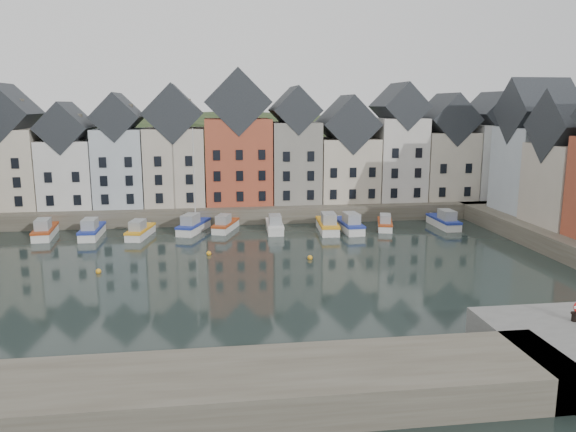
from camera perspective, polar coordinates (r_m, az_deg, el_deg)
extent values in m
plane|color=black|center=(50.61, -3.51, -6.16)|extent=(260.00, 260.00, 0.00)
cube|color=#4D483B|center=(79.52, -5.14, 0.98)|extent=(90.00, 16.00, 2.00)
cube|color=#4D483B|center=(30.46, -20.14, -17.12)|extent=(50.00, 6.00, 2.00)
ellipsoid|color=#1F3319|center=(109.37, -5.61, -6.43)|extent=(153.60, 70.40, 64.00)
sphere|color=black|center=(99.87, -13.87, 7.24)|extent=(5.77, 5.77, 5.77)
sphere|color=black|center=(112.76, 6.87, 7.61)|extent=(5.27, 5.27, 5.27)
sphere|color=black|center=(108.52, 11.33, 7.21)|extent=(5.07, 5.07, 5.07)
sphere|color=black|center=(105.13, 2.00, 7.26)|extent=(5.01, 5.01, 5.01)
sphere|color=black|center=(110.56, -25.89, 5.70)|extent=(3.94, 3.94, 3.94)
sphere|color=black|center=(113.20, 8.65, 7.54)|extent=(5.21, 5.21, 5.21)
sphere|color=black|center=(107.17, -4.86, 7.57)|extent=(5.45, 5.45, 5.45)
sphere|color=black|center=(105.23, 15.46, 6.53)|extent=(4.49, 4.49, 4.49)
cube|color=beige|center=(80.81, -26.34, 4.34)|extent=(7.67, 8.00, 10.07)
cube|color=#202328|center=(80.41, -26.77, 9.25)|extent=(7.67, 8.16, 7.67)
cube|color=silver|center=(78.87, -21.28, 4.07)|extent=(6.56, 8.00, 8.61)
cube|color=#202328|center=(78.43, -21.59, 8.36)|extent=(6.56, 8.16, 6.56)
cube|color=#B4BFC8|center=(77.53, -16.61, 4.78)|extent=(6.20, 8.00, 10.02)
cube|color=#202328|center=(77.12, -16.88, 9.61)|extent=(6.20, 8.16, 6.20)
cube|color=#BEB3A1|center=(76.75, -11.35, 4.99)|extent=(7.70, 8.00, 10.08)
cube|color=#202328|center=(76.34, -11.55, 10.17)|extent=(7.70, 8.16, 7.70)
cube|color=#AB4930|center=(76.62, -5.10, 5.60)|extent=(8.69, 8.00, 11.28)
cube|color=#202328|center=(76.26, -5.20, 11.44)|extent=(8.69, 8.16, 8.69)
cube|color=gray|center=(77.38, 0.64, 5.52)|extent=(6.43, 8.00, 10.78)
cube|color=#202328|center=(77.00, 0.65, 10.69)|extent=(6.43, 8.16, 6.43)
cube|color=beige|center=(78.89, 5.91, 4.75)|extent=(7.88, 8.00, 8.56)
cube|color=#202328|center=(78.44, 6.00, 9.28)|extent=(7.88, 8.16, 7.88)
cube|color=silver|center=(80.79, 11.02, 5.73)|extent=(6.50, 8.00, 11.27)
cube|color=#202328|center=(80.45, 11.21, 10.87)|extent=(6.50, 8.16, 6.50)
cube|color=beige|center=(83.40, 15.58, 5.02)|extent=(7.23, 8.00, 9.32)
cube|color=#202328|center=(82.99, 15.82, 9.45)|extent=(7.23, 8.16, 7.23)
cube|color=silver|center=(86.28, 19.80, 5.29)|extent=(6.18, 8.00, 10.32)
cube|color=#202328|center=(85.92, 20.10, 9.73)|extent=(6.18, 8.16, 6.18)
cube|color=#B4BFC8|center=(75.97, 23.66, 4.31)|extent=(7.47, 8.00, 10.38)
cube|color=#202328|center=(75.55, 24.09, 9.71)|extent=(7.62, 8.00, 8.00)
cube|color=#BEB3A1|center=(69.39, 27.01, 2.84)|extent=(8.14, 8.00, 8.89)
sphere|color=orange|center=(58.14, -8.05, -3.79)|extent=(0.50, 0.50, 0.50)
sphere|color=orange|center=(56.04, 2.25, -4.25)|extent=(0.50, 0.50, 0.50)
sphere|color=orange|center=(54.36, -18.70, -5.35)|extent=(0.50, 0.50, 0.50)
cube|color=silver|center=(71.10, -23.42, -1.66)|extent=(2.51, 6.57, 1.18)
cube|color=#A73E17|center=(70.97, -23.46, -1.16)|extent=(2.63, 6.71, 0.27)
cube|color=gray|center=(69.92, -23.64, -0.81)|extent=(1.73, 2.70, 1.28)
cube|color=silver|center=(69.27, -19.26, -1.68)|extent=(1.96, 6.44, 1.18)
cube|color=navy|center=(69.13, -19.29, -1.16)|extent=(2.07, 6.57, 0.27)
cube|color=gray|center=(68.08, -19.49, -0.81)|extent=(1.51, 2.58, 1.29)
cube|color=silver|center=(67.58, -14.74, -1.75)|extent=(2.90, 6.21, 1.10)
cube|color=orange|center=(67.45, -14.77, -1.26)|extent=(3.03, 6.34, 0.25)
cube|color=gray|center=(66.50, -15.03, -0.92)|extent=(1.83, 2.61, 1.19)
cube|color=silver|center=(68.91, -9.55, -1.26)|extent=(4.06, 6.74, 1.19)
cube|color=navy|center=(68.78, -9.57, -0.74)|extent=(4.21, 6.90, 0.27)
cube|color=gray|center=(67.77, -9.89, -0.37)|extent=(2.31, 2.95, 1.29)
cylinder|color=silver|center=(68.46, -9.51, 3.83)|extent=(0.15, 0.15, 11.86)
cube|color=silver|center=(69.15, -6.35, -1.16)|extent=(3.53, 6.04, 1.06)
cube|color=#A73E17|center=(69.03, -6.36, -0.69)|extent=(3.66, 6.19, 0.24)
cube|color=gray|center=(68.10, -6.59, -0.37)|extent=(2.03, 2.63, 1.16)
cube|color=silver|center=(68.27, -1.37, -1.25)|extent=(2.11, 6.14, 1.11)
cube|color=silver|center=(68.14, -1.37, -0.75)|extent=(2.22, 6.27, 0.25)
cube|color=gray|center=(67.13, -1.33, -0.40)|extent=(1.53, 2.49, 1.21)
cube|color=silver|center=(68.36, 4.02, -1.22)|extent=(2.54, 6.95, 1.25)
cube|color=orange|center=(68.22, 4.03, -0.66)|extent=(2.67, 7.10, 0.28)
cube|color=gray|center=(67.08, 4.15, -0.27)|extent=(1.79, 2.84, 1.36)
cube|color=silver|center=(68.83, 6.17, -1.18)|extent=(2.41, 6.78, 1.22)
cube|color=navy|center=(68.69, 6.19, -0.63)|extent=(2.53, 6.92, 0.28)
cube|color=gray|center=(67.62, 6.45, -0.25)|extent=(1.72, 2.76, 1.33)
cube|color=silver|center=(70.65, 9.80, -1.01)|extent=(3.05, 5.71, 1.00)
cube|color=#A73E17|center=(70.54, 9.82, -0.58)|extent=(3.17, 5.84, 0.23)
cube|color=gray|center=(69.63, 9.85, -0.27)|extent=(1.82, 2.45, 1.09)
cube|color=silver|center=(73.24, 15.49, -0.78)|extent=(2.02, 6.51, 1.19)
cube|color=navy|center=(73.11, 15.52, -0.28)|extent=(2.12, 6.64, 0.27)
cube|color=gray|center=(72.12, 15.86, 0.07)|extent=(1.54, 2.61, 1.30)
cylinder|color=black|center=(39.32, 27.09, -9.15)|extent=(0.36, 0.36, 0.50)
cylinder|color=black|center=(39.23, 27.13, -8.78)|extent=(0.48, 0.48, 0.08)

